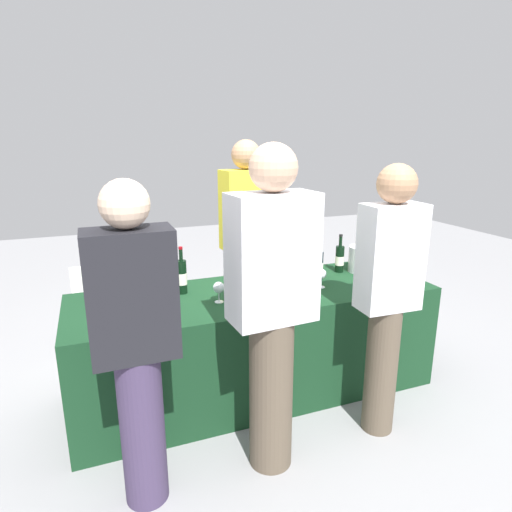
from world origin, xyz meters
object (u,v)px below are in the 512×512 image
(wine_glass_1, at_px, (219,288))
(server_pouring, at_px, (246,238))
(wine_bottle_1, at_px, (134,279))
(menu_board, at_px, (114,307))
(guest_1, at_px, (272,304))
(guest_2, at_px, (388,292))
(wine_glass_2, at_px, (321,274))
(wine_bottle_3, at_px, (182,276))
(guest_0, at_px, (135,340))
(wine_bottle_0, at_px, (100,282))
(wine_bottle_5, at_px, (340,259))
(ice_bucket, at_px, (364,259))
(wine_bottle_2, at_px, (166,279))
(wine_glass_3, at_px, (379,274))
(wine_bottle_4, at_px, (319,265))
(wine_glass_0, at_px, (173,292))

(wine_glass_1, relative_size, server_pouring, 0.08)
(wine_bottle_1, xyz_separation_m, wine_glass_1, (0.49, -0.30, -0.02))
(server_pouring, distance_m, menu_board, 1.28)
(guest_1, xyz_separation_m, guest_2, (0.74, 0.03, -0.04))
(wine_glass_2, distance_m, menu_board, 1.82)
(wine_bottle_3, height_order, guest_0, guest_0)
(wine_bottle_0, xyz_separation_m, guest_2, (1.54, -0.89, 0.03))
(wine_glass_2, relative_size, guest_0, 0.08)
(menu_board, bearing_deg, guest_0, -86.08)
(server_pouring, relative_size, guest_2, 1.07)
(wine_glass_2, bearing_deg, wine_bottle_0, 168.35)
(wine_bottle_5, height_order, guest_1, guest_1)
(ice_bucket, height_order, guest_2, guest_2)
(wine_bottle_2, bearing_deg, server_pouring, 36.22)
(wine_glass_3, height_order, guest_0, guest_0)
(guest_0, bearing_deg, wine_bottle_3, 65.26)
(wine_bottle_1, bearing_deg, wine_bottle_0, 176.55)
(wine_bottle_2, distance_m, wine_bottle_4, 1.11)
(wine_bottle_0, distance_m, guest_2, 1.78)
(wine_glass_1, height_order, menu_board, wine_glass_1)
(wine_glass_2, bearing_deg, wine_bottle_4, 66.90)
(wine_bottle_2, relative_size, wine_glass_3, 2.33)
(wine_glass_1, distance_m, guest_2, 1.02)
(wine_bottle_5, height_order, wine_glass_3, wine_bottle_5)
(wine_glass_1, bearing_deg, ice_bucket, 10.49)
(wine_glass_0, distance_m, wine_glass_2, 1.04)
(wine_glass_1, bearing_deg, wine_glass_2, 1.25)
(guest_1, bearing_deg, wine_glass_1, 96.18)
(wine_glass_2, bearing_deg, server_pouring, 108.09)
(wine_bottle_2, distance_m, wine_glass_1, 0.39)
(wine_glass_0, bearing_deg, server_pouring, 47.01)
(wine_bottle_1, bearing_deg, wine_glass_0, -56.75)
(wine_glass_3, bearing_deg, ice_bucket, 72.36)
(wine_bottle_3, bearing_deg, wine_glass_1, -53.89)
(wine_bottle_4, bearing_deg, wine_bottle_5, 22.75)
(wine_glass_0, relative_size, menu_board, 0.20)
(wine_bottle_2, bearing_deg, wine_glass_0, -90.38)
(server_pouring, xyz_separation_m, guest_2, (0.36, -1.40, -0.05))
(wine_bottle_3, bearing_deg, guest_2, -38.68)
(wine_bottle_5, xyz_separation_m, guest_1, (-0.95, -0.89, 0.09))
(wine_glass_2, height_order, wine_glass_3, wine_glass_2)
(wine_bottle_2, bearing_deg, wine_bottle_4, -3.75)
(wine_bottle_4, relative_size, wine_glass_2, 2.30)
(wine_glass_2, distance_m, guest_0, 1.46)
(wine_bottle_5, relative_size, wine_glass_1, 2.20)
(ice_bucket, bearing_deg, server_pouring, 141.80)
(guest_2, bearing_deg, ice_bucket, 65.96)
(wine_bottle_1, distance_m, menu_board, 0.99)
(ice_bucket, distance_m, guest_1, 1.41)
(wine_bottle_1, bearing_deg, wine_bottle_2, -11.66)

